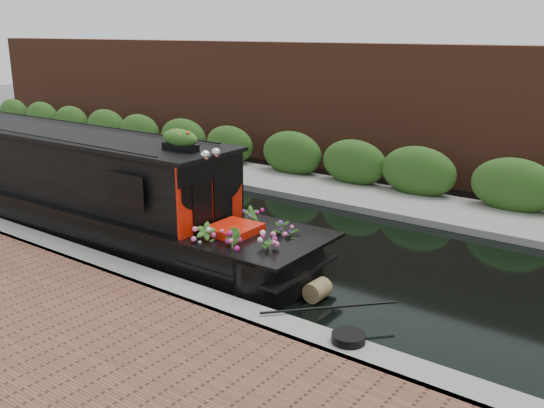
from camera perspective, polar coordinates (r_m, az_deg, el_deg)
The scene contains 8 objects.
ground at distance 13.67m, azimuth -3.53°, elevation -2.70°, with size 80.00×80.00×0.00m, color black.
near_bank_coping at distance 11.54m, azimuth -14.27°, elevation -6.85°, with size 40.00×0.60×0.50m, color gray.
far_bank_path at distance 16.94m, azimuth 5.71°, elevation 0.97°, with size 40.00×2.40×0.34m, color gray.
far_hedge at distance 17.70m, azimuth 7.23°, elevation 1.58°, with size 40.00×1.10×2.80m, color #29511B.
far_brick_wall at distance 19.50m, azimuth 10.32°, elevation 2.80°, with size 40.00×1.00×8.00m, color brown.
narrowboat at distance 14.48m, azimuth -17.87°, elevation 1.09°, with size 12.14×2.41×2.83m.
rope_fender at distance 10.33m, azimuth 4.30°, elevation -8.09°, with size 0.35×0.35×0.42m, color olive.
coiled_mooring_rope at distance 8.62m, azimuth 7.22°, elevation -12.38°, with size 0.48×0.48×0.12m, color black.
Camera 1 is at (8.44, -9.82, 4.40)m, focal length 40.00 mm.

